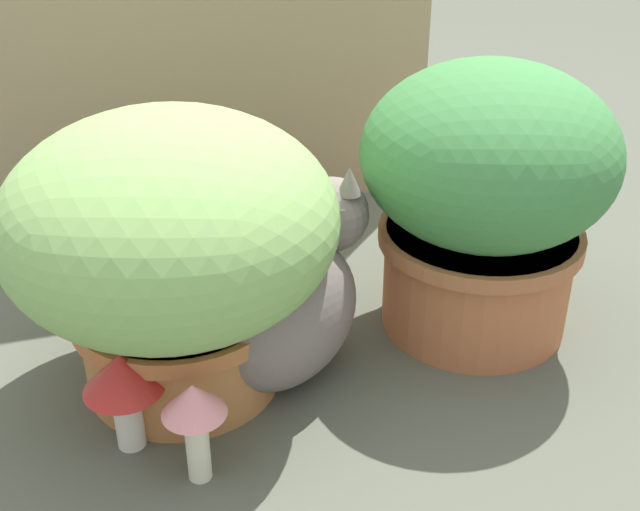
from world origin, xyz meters
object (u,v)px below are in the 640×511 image
object	(u,v)px
grass_planter	(172,243)
mushroom_ornament_red	(123,380)
leafy_planter	(485,191)
mushroom_ornament_pink	(194,411)
cat	(292,301)

from	to	relation	value
grass_planter	mushroom_ornament_red	xyz separation A→B (m)	(-0.09, -0.12, -0.12)
leafy_planter	mushroom_ornament_red	size ratio (longest dim) A/B	2.95
leafy_planter	mushroom_ornament_pink	size ratio (longest dim) A/B	2.97
mushroom_ornament_red	mushroom_ornament_pink	size ratio (longest dim) A/B	1.01
mushroom_ornament_red	mushroom_ornament_pink	bearing A→B (deg)	-47.38
cat	mushroom_ornament_red	world-z (taller)	cat
leafy_planter	mushroom_ornament_red	xyz separation A→B (m)	(-0.56, -0.14, -0.13)
cat	grass_planter	bearing A→B (deg)	171.70
leafy_planter	cat	distance (m)	0.34
leafy_planter	cat	bearing A→B (deg)	-172.13
cat	mushroom_ornament_pink	size ratio (longest dim) A/B	2.55
grass_planter	leafy_planter	bearing A→B (deg)	2.47
grass_planter	cat	xyz separation A→B (m)	(0.16, -0.02, -0.11)
leafy_planter	mushroom_ornament_red	distance (m)	0.59
cat	mushroom_ornament_red	xyz separation A→B (m)	(-0.25, -0.10, -0.02)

